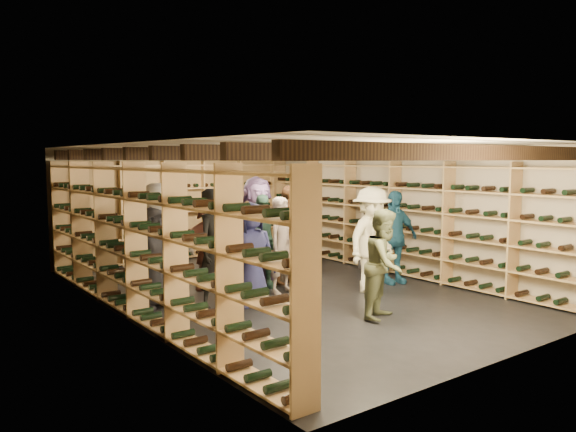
# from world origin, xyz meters

# --- Properties ---
(ground) EXTENTS (8.00, 8.00, 0.00)m
(ground) POSITION_xyz_m (0.00, 0.00, 0.00)
(ground) COLOR black
(ground) RESTS_ON ground
(walls) EXTENTS (5.52, 8.02, 2.40)m
(walls) POSITION_xyz_m (0.00, 0.00, 1.20)
(walls) COLOR #B2A48A
(walls) RESTS_ON ground
(ceiling) EXTENTS (5.50, 8.00, 0.01)m
(ceiling) POSITION_xyz_m (0.00, 0.00, 2.40)
(ceiling) COLOR beige
(ceiling) RESTS_ON walls
(ceiling_joists) EXTENTS (5.40, 7.12, 0.18)m
(ceiling_joists) POSITION_xyz_m (0.00, 0.00, 2.26)
(ceiling_joists) COLOR black
(ceiling_joists) RESTS_ON ground
(wine_rack_left) EXTENTS (0.32, 7.50, 2.15)m
(wine_rack_left) POSITION_xyz_m (-2.57, 0.00, 1.08)
(wine_rack_left) COLOR #A78951
(wine_rack_left) RESTS_ON ground
(wine_rack_right) EXTENTS (0.32, 7.50, 2.15)m
(wine_rack_right) POSITION_xyz_m (2.57, 0.00, 1.08)
(wine_rack_right) COLOR #A78951
(wine_rack_right) RESTS_ON ground
(wine_rack_back) EXTENTS (4.70, 0.30, 2.15)m
(wine_rack_back) POSITION_xyz_m (0.00, 3.83, 1.07)
(wine_rack_back) COLOR #A78951
(wine_rack_back) RESTS_ON ground
(crate_stack_left) EXTENTS (0.52, 0.36, 0.68)m
(crate_stack_left) POSITION_xyz_m (0.37, 1.30, 0.34)
(crate_stack_left) COLOR tan
(crate_stack_left) RESTS_ON ground
(crate_stack_right) EXTENTS (0.58, 0.47, 0.51)m
(crate_stack_right) POSITION_xyz_m (1.05, 1.30, 0.26)
(crate_stack_right) COLOR tan
(crate_stack_right) RESTS_ON ground
(crate_loose) EXTENTS (0.55, 0.40, 0.17)m
(crate_loose) POSITION_xyz_m (1.89, 1.82, 0.09)
(crate_loose) COLOR tan
(crate_loose) RESTS_ON ground
(person_0) EXTENTS (0.82, 0.64, 1.49)m
(person_0) POSITION_xyz_m (-2.18, 0.36, 0.74)
(person_0) COLOR black
(person_0) RESTS_ON ground
(person_1) EXTENTS (0.75, 0.63, 1.76)m
(person_1) POSITION_xyz_m (-1.50, -0.29, 0.88)
(person_1) COLOR black
(person_1) RESTS_ON ground
(person_2) EXTENTS (0.90, 0.82, 1.51)m
(person_2) POSITION_xyz_m (0.15, -2.07, 0.76)
(person_2) COLOR #515636
(person_2) RESTS_ON ground
(person_3) EXTENTS (1.25, 0.90, 1.74)m
(person_3) POSITION_xyz_m (1.08, -0.89, 0.87)
(person_3) COLOR beige
(person_3) RESTS_ON ground
(person_4) EXTENTS (1.03, 0.62, 1.64)m
(person_4) POSITION_xyz_m (1.87, -0.63, 0.82)
(person_4) COLOR #1F5676
(person_4) RESTS_ON ground
(person_5) EXTENTS (1.52, 0.67, 1.58)m
(person_5) POSITION_xyz_m (-0.90, 0.92, 0.79)
(person_5) COLOR brown
(person_5) RESTS_ON ground
(person_6) EXTENTS (0.85, 0.65, 1.56)m
(person_6) POSITION_xyz_m (-0.96, -0.40, 0.78)
(person_6) COLOR #1C1D45
(person_6) RESTS_ON ground
(person_7) EXTENTS (0.65, 0.51, 1.58)m
(person_7) POSITION_xyz_m (-0.12, -0.05, 0.79)
(person_7) COLOR gray
(person_7) RESTS_ON ground
(person_8) EXTENTS (1.04, 0.95, 1.73)m
(person_8) POSITION_xyz_m (0.44, 0.41, 0.87)
(person_8) COLOR #432714
(person_8) RESTS_ON ground
(person_9) EXTENTS (1.31, 0.98, 1.79)m
(person_9) POSITION_xyz_m (-1.68, 1.30, 0.90)
(person_9) COLOR #A39D94
(person_9) RESTS_ON ground
(person_10) EXTENTS (1.01, 0.71, 1.60)m
(person_10) POSITION_xyz_m (-0.16, 0.50, 0.80)
(person_10) COLOR #2D5344
(person_10) RESTS_ON ground
(person_11) EXTENTS (1.81, 0.81, 1.89)m
(person_11) POSITION_xyz_m (0.09, 0.99, 0.94)
(person_11) COLOR slate
(person_11) RESTS_ON ground
(person_12) EXTENTS (0.77, 0.53, 1.50)m
(person_12) POSITION_xyz_m (2.18, 0.17, 0.75)
(person_12) COLOR #2D2E32
(person_12) RESTS_ON ground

